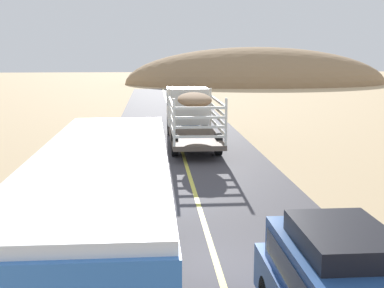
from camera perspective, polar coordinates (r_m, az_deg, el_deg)
name	(u,v)px	position (r m, az deg, el deg)	size (l,w,h in m)	color
ground_plane	(218,270)	(12.41, 2.95, -13.95)	(240.00, 240.00, 0.00)	tan
road_surface	(218,269)	(12.41, 2.95, -13.91)	(8.00, 120.00, 0.02)	#423F44
road_centre_line	(218,269)	(12.40, 2.96, -13.85)	(0.16, 117.60, 0.00)	#D8CC4C
livestock_truck	(190,110)	(29.38, -0.25, 3.86)	(2.53, 9.70, 3.02)	silver
bus	(105,223)	(10.32, -9.81, -8.79)	(2.54, 10.00, 3.21)	#3872C6
car_far	(184,114)	(36.32, -0.90, 3.36)	(1.80, 4.40, 1.46)	#264C8C
distant_hill	(256,84)	(84.00, 7.21, 6.77)	(42.59, 24.14, 11.82)	#957553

